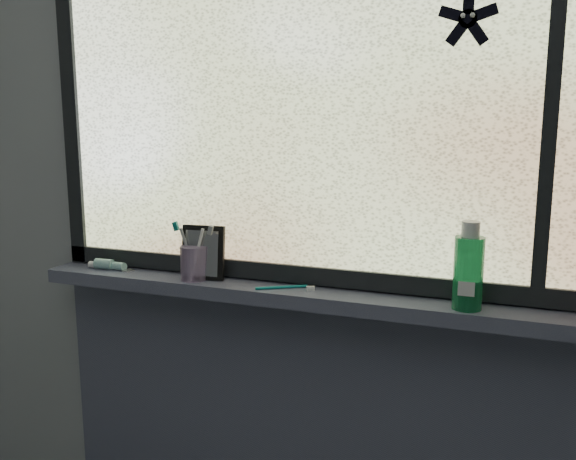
# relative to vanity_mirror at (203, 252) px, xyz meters

# --- Properties ---
(wall_back) EXTENTS (3.00, 0.01, 2.50)m
(wall_back) POSITION_rel_vanity_mirror_xyz_m (0.31, 0.07, 0.15)
(wall_back) COLOR #9EA3A8
(wall_back) RESTS_ON ground
(windowsill) EXTENTS (1.62, 0.14, 0.04)m
(windowsill) POSITION_rel_vanity_mirror_xyz_m (0.31, -0.00, -0.10)
(windowsill) COLOR #4E5168
(windowsill) RESTS_ON wall_back
(sill_apron) EXTENTS (1.62, 0.02, 0.98)m
(sill_apron) POSITION_rel_vanity_mirror_xyz_m (0.31, 0.06, -0.61)
(sill_apron) COLOR #4E5168
(sill_apron) RESTS_ON floor
(window_pane) EXTENTS (1.50, 0.01, 1.00)m
(window_pane) POSITION_rel_vanity_mirror_xyz_m (0.31, 0.05, 0.43)
(window_pane) COLOR silver
(window_pane) RESTS_ON wall_back
(frame_bottom) EXTENTS (1.60, 0.03, 0.05)m
(frame_bottom) POSITION_rel_vanity_mirror_xyz_m (0.31, 0.05, -0.05)
(frame_bottom) COLOR black
(frame_bottom) RESTS_ON windowsill
(frame_left) EXTENTS (0.05, 0.03, 1.10)m
(frame_left) POSITION_rel_vanity_mirror_xyz_m (-0.47, 0.05, 0.43)
(frame_left) COLOR black
(frame_left) RESTS_ON wall_back
(frame_mullion) EXTENTS (0.03, 0.03, 1.00)m
(frame_mullion) POSITION_rel_vanity_mirror_xyz_m (0.91, 0.05, 0.43)
(frame_mullion) COLOR black
(frame_mullion) RESTS_ON wall_back
(starfish_sticker) EXTENTS (0.15, 0.02, 0.15)m
(starfish_sticker) POSITION_rel_vanity_mirror_xyz_m (0.71, 0.04, 0.62)
(starfish_sticker) COLOR black
(starfish_sticker) RESTS_ON window_pane
(vanity_mirror) EXTENTS (0.13, 0.08, 0.16)m
(vanity_mirror) POSITION_rel_vanity_mirror_xyz_m (0.00, 0.00, 0.00)
(vanity_mirror) COLOR black
(vanity_mirror) RESTS_ON windowsill
(toothpaste_tube) EXTENTS (0.18, 0.04, 0.03)m
(toothpaste_tube) POSITION_rel_vanity_mirror_xyz_m (-0.32, -0.01, -0.06)
(toothpaste_tube) COLOR white
(toothpaste_tube) RESTS_ON windowsill
(toothbrush_cup) EXTENTS (0.09, 0.09, 0.10)m
(toothbrush_cup) POSITION_rel_vanity_mirror_xyz_m (-0.02, -0.02, -0.03)
(toothbrush_cup) COLOR #D3ACE4
(toothbrush_cup) RESTS_ON windowsill
(toothbrush_lying) EXTENTS (0.16, 0.11, 0.01)m
(toothbrush_lying) POSITION_rel_vanity_mirror_xyz_m (0.25, -0.02, -0.07)
(toothbrush_lying) COLOR #0E807F
(toothbrush_lying) RESTS_ON windowsill
(mouthwash_bottle) EXTENTS (0.07, 0.07, 0.18)m
(mouthwash_bottle) POSITION_rel_vanity_mirror_xyz_m (0.74, -0.02, 0.03)
(mouthwash_bottle) COLOR #1B904E
(mouthwash_bottle) RESTS_ON windowsill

